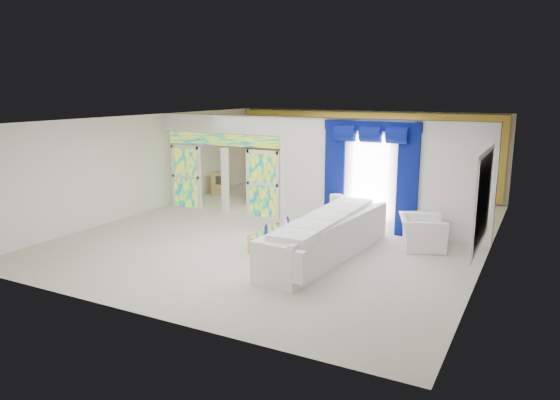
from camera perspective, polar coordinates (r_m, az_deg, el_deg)
The scene contains 22 objects.
floor at distance 14.08m, azimuth 1.19°, elevation -3.35°, with size 12.00×12.00×0.00m, color #B7AF9E.
dividing_wall at distance 13.90m, azimuth 11.05°, elevation 2.56°, with size 5.70×0.18×3.00m, color white.
dividing_header at distance 15.91m, azimuth -6.44°, elevation 8.33°, with size 4.30×0.18×0.55m, color white.
stained_panel_left at distance 16.94m, azimuth -10.31°, elevation 2.57°, with size 0.95×0.04×2.00m, color #994C3F.
stained_panel_right at distance 15.37m, azimuth -1.88°, elevation 1.79°, with size 0.95×0.04×2.00m, color #994C3F.
stained_transom at distance 15.95m, azimuth -6.40°, elevation 6.63°, with size 4.00×0.05×0.35m, color #994C3F.
window_pane at distance 13.88m, azimuth 9.93°, elevation 2.38°, with size 1.00×0.02×2.30m, color white.
blue_drape_left at distance 14.19m, azimuth 6.04°, elevation 2.50°, with size 0.55×0.10×2.80m, color #040A4D.
blue_drape_right at distance 13.60m, azimuth 13.90°, elevation 1.79°, with size 0.55×0.10×2.80m, color #040A4D.
blue_pelmet at distance 13.69m, azimuth 10.10°, elevation 8.02°, with size 2.60×0.12×0.25m, color #040A4D.
wall_mirror at distance 11.42m, azimuth 21.59°, elevation 0.12°, with size 0.04×2.70×1.90m, color white.
gold_curtains at distance 19.17m, azimuth 9.15°, elevation 5.21°, with size 9.70×0.12×2.90m, color #AF7D2A.
white_sofa at distance 11.80m, azimuth 5.20°, elevation -4.27°, with size 0.98×4.58×0.87m, color white.
coffee_table at distance 12.67m, azimuth 0.04°, elevation -4.14°, with size 0.62×1.87×0.41m, color gold.
console_table at distance 14.00m, azimuth 7.33°, elevation -2.67°, with size 1.23×0.39×0.41m, color silver.
table_lamp at distance 13.98m, azimuth 6.23°, elevation -0.57°, with size 0.36×0.36×0.58m, color silver.
armchair at distance 12.89m, azimuth 15.37°, elevation -3.47°, with size 1.20×1.05×0.78m, color white.
grand_piano at distance 18.34m, azimuth 0.34°, elevation 1.84°, with size 1.46×1.91×0.97m, color black.
piano_bench at distance 17.03m, azimuth -2.14°, elevation -0.11°, with size 0.89×0.35×0.30m, color black.
tv_console at distance 18.93m, azimuth -6.52°, elevation 1.86°, with size 0.56×0.51×0.82m, color tan.
chandelier at distance 17.68m, azimuth -0.54°, elevation 8.54°, with size 0.60×0.60×0.60m, color gold.
decanters at distance 12.60m, azimuth -0.18°, elevation -2.89°, with size 0.14×1.16×0.20m.
Camera 1 is at (6.05, -12.15, 3.76)m, focal length 33.14 mm.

